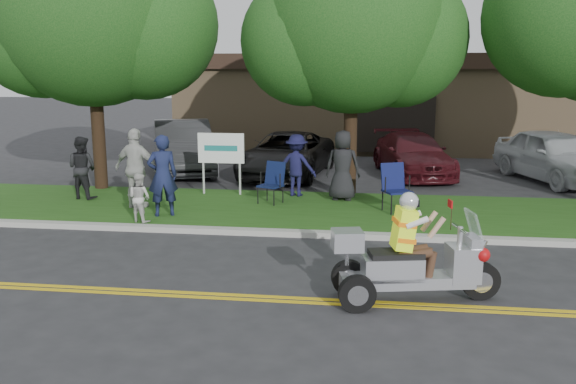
# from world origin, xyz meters

# --- Properties ---
(ground) EXTENTS (120.00, 120.00, 0.00)m
(ground) POSITION_xyz_m (0.00, 0.00, 0.00)
(ground) COLOR #28282B
(ground) RESTS_ON ground
(centerline_near) EXTENTS (60.00, 0.10, 0.01)m
(centerline_near) POSITION_xyz_m (0.00, -0.58, 0.01)
(centerline_near) COLOR gold
(centerline_near) RESTS_ON ground
(centerline_far) EXTENTS (60.00, 0.10, 0.01)m
(centerline_far) POSITION_xyz_m (0.00, -0.42, 0.01)
(centerline_far) COLOR gold
(centerline_far) RESTS_ON ground
(curb) EXTENTS (60.00, 0.25, 0.12)m
(curb) POSITION_xyz_m (0.00, 3.05, 0.06)
(curb) COLOR #A8A89E
(curb) RESTS_ON ground
(grass_verge) EXTENTS (60.00, 4.00, 0.10)m
(grass_verge) POSITION_xyz_m (0.00, 5.20, 0.06)
(grass_verge) COLOR #214C14
(grass_verge) RESTS_ON ground
(commercial_building) EXTENTS (18.00, 8.20, 4.00)m
(commercial_building) POSITION_xyz_m (2.00, 18.98, 2.01)
(commercial_building) COLOR #9E7F5B
(commercial_building) RESTS_ON ground
(tree_left) EXTENTS (6.62, 5.40, 7.78)m
(tree_left) POSITION_xyz_m (-6.44, 7.03, 4.85)
(tree_left) COLOR #332114
(tree_left) RESTS_ON ground
(tree_mid) EXTENTS (5.88, 4.80, 7.05)m
(tree_mid) POSITION_xyz_m (0.55, 7.23, 4.43)
(tree_mid) COLOR #332114
(tree_mid) RESTS_ON ground
(business_sign) EXTENTS (1.25, 0.06, 1.75)m
(business_sign) POSITION_xyz_m (-2.90, 6.60, 1.26)
(business_sign) COLOR silver
(business_sign) RESTS_ON ground
(trike_scooter) EXTENTS (2.56, 1.08, 1.68)m
(trike_scooter) POSITION_xyz_m (1.64, -0.31, 0.59)
(trike_scooter) COLOR black
(trike_scooter) RESTS_ON ground
(lawn_chair_a) EXTENTS (0.71, 0.73, 1.03)m
(lawn_chair_a) POSITION_xyz_m (-1.37, 5.75, 0.68)
(lawn_chair_a) COLOR black
(lawn_chair_a) RESTS_ON grass_verge
(lawn_chair_b) EXTENTS (0.80, 0.81, 1.13)m
(lawn_chair_b) POSITION_xyz_m (1.64, 5.26, 0.74)
(lawn_chair_b) COLOR black
(lawn_chair_b) RESTS_ON grass_verge
(spectator_adult_left) EXTENTS (0.81, 0.69, 1.87)m
(spectator_adult_left) POSITION_xyz_m (-3.65, 4.04, 1.04)
(spectator_adult_left) COLOR #171E41
(spectator_adult_left) RESTS_ON grass_verge
(spectator_adult_mid) EXTENTS (0.90, 0.77, 1.62)m
(spectator_adult_mid) POSITION_xyz_m (-6.34, 5.58, 0.91)
(spectator_adult_mid) COLOR black
(spectator_adult_mid) RESTS_ON grass_verge
(spectator_adult_right) EXTENTS (1.20, 0.69, 1.93)m
(spectator_adult_right) POSITION_xyz_m (-4.54, 4.73, 1.07)
(spectator_adult_right) COLOR beige
(spectator_adult_right) RESTS_ON grass_verge
(spectator_chair_a) EXTENTS (1.16, 0.82, 1.64)m
(spectator_chair_a) POSITION_xyz_m (-0.88, 6.65, 0.92)
(spectator_chair_a) COLOR #15153C
(spectator_chair_a) RESTS_ON grass_verge
(spectator_chair_b) EXTENTS (0.92, 0.63, 1.80)m
(spectator_chair_b) POSITION_xyz_m (0.35, 6.30, 1.00)
(spectator_chair_b) COLOR black
(spectator_chair_b) RESTS_ON grass_verge
(child_right) EXTENTS (0.64, 0.58, 1.08)m
(child_right) POSITION_xyz_m (-3.97, 3.42, 0.65)
(child_right) COLOR beige
(child_right) RESTS_ON grass_verge
(parked_car_far_left) EXTENTS (3.16, 4.65, 1.47)m
(parked_car_far_left) POSITION_xyz_m (-5.00, 10.37, 0.73)
(parked_car_far_left) COLOR silver
(parked_car_far_left) RESTS_ON ground
(parked_car_left) EXTENTS (3.52, 5.52, 1.72)m
(parked_car_left) POSITION_xyz_m (-5.21, 10.59, 0.86)
(parked_car_left) COLOR #2E2E30
(parked_car_left) RESTS_ON ground
(parked_car_mid) EXTENTS (2.96, 5.32, 1.41)m
(parked_car_mid) POSITION_xyz_m (-1.62, 10.17, 0.70)
(parked_car_mid) COLOR black
(parked_car_mid) RESTS_ON ground
(parked_car_right) EXTENTS (2.83, 4.94, 1.35)m
(parked_car_right) POSITION_xyz_m (2.43, 10.92, 0.67)
(parked_car_right) COLOR #420F15
(parked_car_right) RESTS_ON ground
(parked_car_far_right) EXTENTS (3.24, 5.08, 1.61)m
(parked_car_far_right) POSITION_xyz_m (6.66, 10.33, 0.81)
(parked_car_far_right) COLOR silver
(parked_car_far_right) RESTS_ON ground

